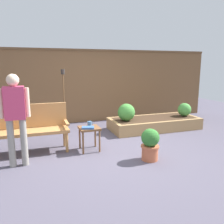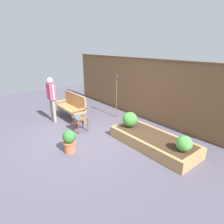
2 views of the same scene
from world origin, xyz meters
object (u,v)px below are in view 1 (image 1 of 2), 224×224
(person_by_bench, at_px, (15,112))
(cup_on_table, at_px, (90,124))
(shrub_near_bench, at_px, (126,112))
(shrub_far_corner, at_px, (184,110))
(garden_bench, at_px, (30,125))
(side_table, at_px, (89,131))
(potted_boxwood, at_px, (150,144))
(tiki_torch, at_px, (63,89))
(book_on_table, at_px, (88,128))

(person_by_bench, bearing_deg, cup_on_table, 18.14)
(shrub_near_bench, height_order, shrub_far_corner, shrub_near_bench)
(garden_bench, xyz_separation_m, person_by_bench, (-0.21, -0.66, 0.39))
(side_table, bearing_deg, shrub_near_bench, 38.96)
(potted_boxwood, height_order, tiki_torch, tiki_torch)
(garden_bench, relative_size, potted_boxwood, 2.46)
(garden_bench, xyz_separation_m, book_on_table, (1.06, -0.41, -0.05))
(cup_on_table, distance_m, shrub_near_bench, 1.45)
(side_table, relative_size, book_on_table, 2.03)
(side_table, bearing_deg, book_on_table, -117.13)
(tiki_torch, distance_m, person_by_bench, 2.28)
(side_table, bearing_deg, person_by_bench, -165.66)
(cup_on_table, bearing_deg, tiki_torch, 100.77)
(shrub_far_corner, relative_size, person_by_bench, 0.23)
(side_table, height_order, shrub_far_corner, shrub_far_corner)
(shrub_near_bench, bearing_deg, person_by_bench, -152.54)
(tiki_torch, bearing_deg, cup_on_table, -79.23)
(book_on_table, height_order, shrub_near_bench, shrub_near_bench)
(side_table, relative_size, cup_on_table, 3.84)
(garden_bench, bearing_deg, book_on_table, -21.19)
(side_table, relative_size, shrub_near_bench, 1.09)
(shrub_far_corner, bearing_deg, garden_bench, -170.91)
(book_on_table, relative_size, shrub_far_corner, 0.65)
(cup_on_table, bearing_deg, side_table, -109.47)
(shrub_near_bench, distance_m, person_by_bench, 2.87)
(shrub_near_bench, relative_size, person_by_bench, 0.28)
(cup_on_table, xyz_separation_m, tiki_torch, (-0.30, 1.57, 0.58))
(shrub_near_bench, xyz_separation_m, person_by_bench, (-2.52, -1.31, 0.41))
(shrub_far_corner, xyz_separation_m, tiki_torch, (-3.22, 0.71, 0.62))
(shrub_near_bench, relative_size, tiki_torch, 0.28)
(garden_bench, relative_size, cup_on_table, 11.52)
(tiki_torch, bearing_deg, book_on_table, -83.04)
(shrub_near_bench, bearing_deg, side_table, -141.04)
(garden_bench, xyz_separation_m, shrub_near_bench, (2.31, 0.65, -0.02))
(potted_boxwood, xyz_separation_m, shrub_near_bench, (0.29, 1.81, 0.21))
(shrub_near_bench, bearing_deg, potted_boxwood, -98.95)
(potted_boxwood, relative_size, tiki_torch, 0.37)
(cup_on_table, distance_m, shrub_far_corner, 3.04)
(side_table, xyz_separation_m, potted_boxwood, (0.92, -0.84, -0.09))
(garden_bench, relative_size, person_by_bench, 0.92)
(book_on_table, distance_m, shrub_near_bench, 1.64)
(book_on_table, xyz_separation_m, tiki_torch, (-0.22, 1.77, 0.61))
(side_table, height_order, potted_boxwood, potted_boxwood)
(tiki_torch, bearing_deg, potted_boxwood, -64.97)
(garden_bench, height_order, shrub_near_bench, garden_bench)
(side_table, bearing_deg, cup_on_table, 70.53)
(tiki_torch, xyz_separation_m, person_by_bench, (-1.05, -2.02, -0.17))
(shrub_far_corner, xyz_separation_m, person_by_bench, (-4.27, -1.31, 0.45))
(shrub_near_bench, bearing_deg, tiki_torch, 154.14)
(garden_bench, distance_m, person_by_bench, 0.79)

